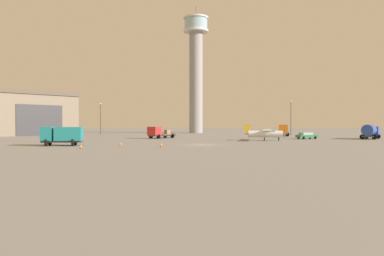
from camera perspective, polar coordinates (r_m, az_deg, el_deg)
ground_plane at (r=55.27m, az=1.56°, el=-2.67°), size 400.00×400.00×0.00m
control_tower at (r=124.06m, az=0.63°, el=9.96°), size 8.44×8.44×43.18m
hangar at (r=113.71m, az=-25.08°, el=2.03°), size 32.11×32.11×11.94m
airplane_white at (r=70.05m, az=11.47°, el=-0.79°), size 8.11×10.39×3.06m
truck_fuel_tanker_blue at (r=83.84m, az=26.34°, el=-0.43°), size 6.22×7.19×3.04m
truck_flatbed_red at (r=78.85m, az=-5.29°, el=-0.74°), size 6.35×7.13×2.55m
truck_box_orange at (r=95.18m, az=14.25°, el=-0.25°), size 3.97×6.13×2.93m
truck_box_teal at (r=56.18m, az=-19.84°, el=-1.02°), size 5.87×3.38×2.80m
car_green at (r=79.17m, az=17.67°, el=-1.13°), size 4.80×3.22×1.37m
light_post_west at (r=103.58m, az=15.38°, el=2.02°), size 0.44×0.44×9.58m
light_post_east at (r=107.23m, az=-14.28°, el=1.86°), size 0.44×0.44×9.15m
traffic_cone_near_left at (r=50.50m, az=-4.88°, el=-2.68°), size 0.36×0.36×0.55m
traffic_cone_near_right at (r=53.33m, az=-11.22°, el=-2.50°), size 0.36×0.36×0.57m
traffic_cone_mid_apron at (r=49.53m, az=-17.16°, el=-2.78°), size 0.36×0.36×0.56m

